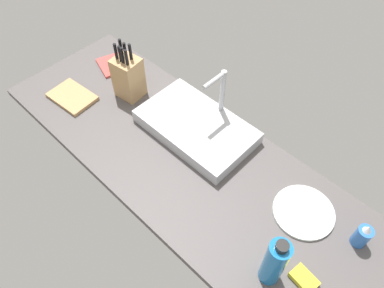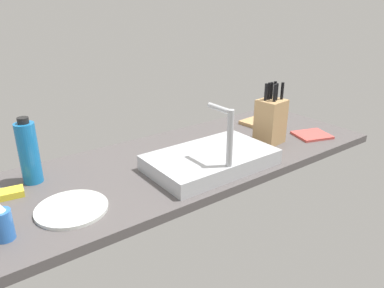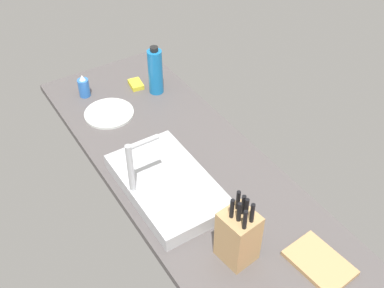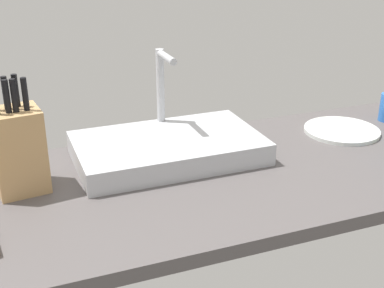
# 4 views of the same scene
# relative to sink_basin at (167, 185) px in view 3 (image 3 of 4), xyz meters

# --- Properties ---
(countertop_slab) EXTENTS (1.87, 0.65, 0.04)m
(countertop_slab) POSITION_rel_sink_basin_xyz_m (0.06, -0.14, -0.05)
(countertop_slab) COLOR #514C4C
(countertop_slab) RESTS_ON ground
(sink_basin) EXTENTS (0.51, 0.31, 0.06)m
(sink_basin) POSITION_rel_sink_basin_xyz_m (0.00, 0.00, 0.00)
(sink_basin) COLOR #B7BABF
(sink_basin) RESTS_ON countertop_slab
(faucet) EXTENTS (0.06, 0.13, 0.28)m
(faucet) POSITION_rel_sink_basin_xyz_m (0.03, 0.12, 0.13)
(faucet) COLOR #B7BABF
(faucet) RESTS_ON countertop_slab
(knife_block) EXTENTS (0.13, 0.12, 0.29)m
(knife_block) POSITION_rel_sink_basin_xyz_m (-0.40, -0.05, 0.08)
(knife_block) COLOR tan
(knife_block) RESTS_ON countertop_slab
(cutting_board) EXTENTS (0.23, 0.17, 0.02)m
(cutting_board) POSITION_rel_sink_basin_xyz_m (-0.58, -0.26, -0.02)
(cutting_board) COLOR tan
(cutting_board) RESTS_ON countertop_slab
(soap_bottle) EXTENTS (0.06, 0.06, 0.12)m
(soap_bottle) POSITION_rel_sink_basin_xyz_m (0.78, 0.02, 0.02)
(soap_bottle) COLOR blue
(soap_bottle) RESTS_ON countertop_slab
(water_bottle) EXTENTS (0.07, 0.07, 0.25)m
(water_bottle) POSITION_rel_sink_basin_xyz_m (0.62, -0.30, 0.09)
(water_bottle) COLOR #1970B7
(water_bottle) RESTS_ON countertop_slab
(dinner_plate) EXTENTS (0.24, 0.24, 0.01)m
(dinner_plate) POSITION_rel_sink_basin_xyz_m (0.58, -0.01, -0.02)
(dinner_plate) COLOR silver
(dinner_plate) RESTS_ON countertop_slab
(dish_sponge) EXTENTS (0.10, 0.07, 0.02)m
(dish_sponge) POSITION_rel_sink_basin_xyz_m (0.72, -0.23, -0.02)
(dish_sponge) COLOR yellow
(dish_sponge) RESTS_ON countertop_slab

